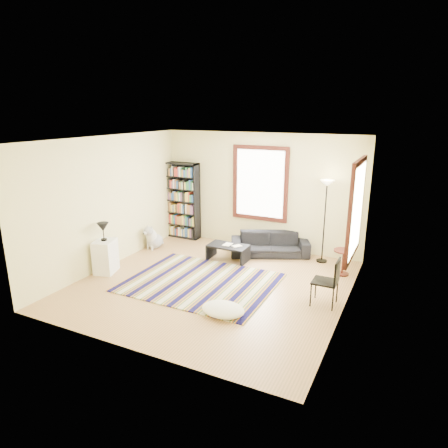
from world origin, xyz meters
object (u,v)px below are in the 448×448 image
at_px(floor_lamp, 324,222).
at_px(dog, 155,236).
at_px(side_table, 343,262).
at_px(coffee_table, 228,253).
at_px(floor_cushion, 223,309).
at_px(white_cabinet, 105,256).
at_px(folding_chair, 325,282).
at_px(bookshelf, 183,201).
at_px(sofa, 270,244).

relative_size(floor_lamp, dog, 3.16).
bearing_deg(side_table, coffee_table, -173.06).
bearing_deg(floor_cushion, floor_lamp, 73.57).
xyz_separation_m(floor_lamp, white_cabinet, (-3.95, -2.61, -0.58)).
distance_m(floor_lamp, folding_chair, 2.17).
bearing_deg(coffee_table, floor_cushion, -66.38).
relative_size(coffee_table, floor_cushion, 1.20).
bearing_deg(coffee_table, folding_chair, -26.11).
distance_m(coffee_table, floor_cushion, 2.52).
height_order(coffee_table, side_table, side_table).
relative_size(floor_cushion, dog, 1.27).
distance_m(bookshelf, white_cabinet, 2.86).
bearing_deg(floor_cushion, coffee_table, 113.62).
distance_m(bookshelf, floor_lamp, 3.76).
xyz_separation_m(floor_cushion, side_table, (1.48, 2.61, 0.18)).
bearing_deg(dog, bookshelf, 90.06).
height_order(coffee_table, folding_chair, folding_chair).
height_order(floor_lamp, dog, floor_lamp).
relative_size(side_table, folding_chair, 0.63).
xyz_separation_m(floor_lamp, dog, (-3.93, -0.89, -0.64)).
bearing_deg(bookshelf, white_cabinet, -94.16).
xyz_separation_m(floor_cushion, folding_chair, (1.43, 1.11, 0.34)).
bearing_deg(dog, floor_lamp, 22.35).
bearing_deg(side_table, bookshelf, 170.47).
bearing_deg(bookshelf, dog, -99.49).
distance_m(sofa, dog, 2.83).
xyz_separation_m(floor_lamp, folding_chair, (0.50, -2.05, -0.50)).
height_order(sofa, floor_lamp, floor_lamp).
relative_size(bookshelf, floor_lamp, 1.08).
bearing_deg(bookshelf, floor_cushion, -49.73).
bearing_deg(white_cabinet, dog, 72.05).
distance_m(floor_lamp, side_table, 1.02).
height_order(coffee_table, floor_cushion, coffee_table).
relative_size(coffee_table, dog, 1.53).
bearing_deg(white_cabinet, floor_lamp, 16.26).
xyz_separation_m(floor_cushion, dog, (-3.00, 2.27, 0.20)).
distance_m(floor_lamp, white_cabinet, 4.77).
relative_size(bookshelf, folding_chair, 2.33).
xyz_separation_m(bookshelf, white_cabinet, (-0.20, -2.78, -0.65)).
height_order(bookshelf, coffee_table, bookshelf).
bearing_deg(folding_chair, bookshelf, 152.56).
distance_m(bookshelf, floor_cushion, 4.46).
height_order(folding_chair, white_cabinet, folding_chair).
relative_size(side_table, dog, 0.92).
xyz_separation_m(sofa, bookshelf, (-2.54, 0.27, 0.74)).
height_order(sofa, side_table, side_table).
relative_size(bookshelf, white_cabinet, 2.86).
distance_m(sofa, side_table, 1.81).
relative_size(sofa, floor_lamp, 0.97).
bearing_deg(folding_chair, side_table, 88.21).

